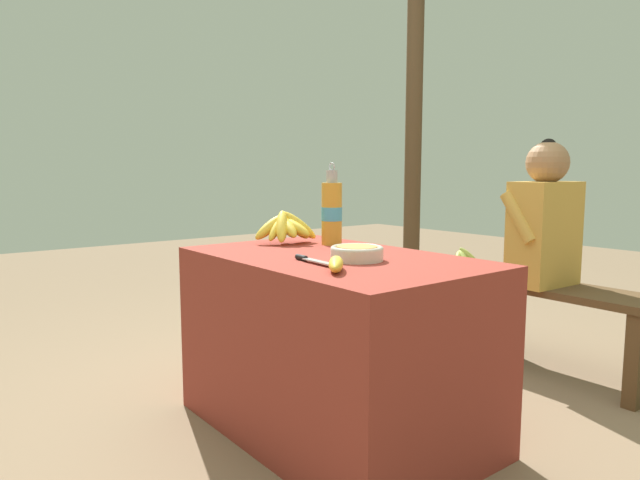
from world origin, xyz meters
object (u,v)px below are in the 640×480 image
knife (309,259)px  wooden_bench (521,294)px  serving_bowl (357,252)px  support_post_near (414,111)px  loose_banana_front (336,264)px  banana_bunch_green (464,258)px  banana_bunch_ripe (287,226)px  water_bottle (332,212)px  seated_vendor (536,238)px

knife → wooden_bench: knife is taller
serving_bowl → wooden_bench: serving_bowl is taller
support_post_near → loose_banana_front: bearing=-53.3°
banana_bunch_green → support_post_near: size_ratio=0.09×
support_post_near → knife: bearing=-57.0°
banana_bunch_ripe → support_post_near: support_post_near is taller
serving_bowl → wooden_bench: bearing=96.0°
water_bottle → banana_bunch_green: (-0.10, 1.04, -0.31)m
water_bottle → seated_vendor: seated_vendor is taller
banana_bunch_ripe → wooden_bench: bearing=71.0°
knife → seated_vendor: 1.37m
banana_bunch_ripe → support_post_near: size_ratio=0.10×
serving_bowl → seated_vendor: size_ratio=0.16×
loose_banana_front → knife: (-0.20, 0.04, -0.01)m
banana_bunch_ripe → banana_bunch_green: banana_bunch_ripe is taller
banana_bunch_ripe → serving_bowl: banana_bunch_ripe is taller
seated_vendor → banana_bunch_green: bearing=-1.0°
loose_banana_front → wooden_bench: bearing=99.9°
water_bottle → support_post_near: (-0.82, 1.38, 0.57)m
serving_bowl → loose_banana_front: 0.23m
serving_bowl → seated_vendor: (-0.04, 1.21, -0.04)m
serving_bowl → support_post_near: (-1.20, 1.58, 0.68)m
wooden_bench → support_post_near: bearing=162.3°
seated_vendor → support_post_near: (-1.16, 0.37, 0.73)m
loose_banana_front → knife: bearing=168.6°
serving_bowl → water_bottle: water_bottle is taller
knife → seated_vendor: size_ratio=0.18×
water_bottle → loose_banana_front: bearing=-38.1°
wooden_bench → seated_vendor: seated_vendor is taller
wooden_bench → seated_vendor: (0.09, -0.03, 0.30)m
water_bottle → support_post_near: 1.71m
wooden_bench → serving_bowl: bearing=-84.0°
loose_banana_front → wooden_bench: 1.50m
loose_banana_front → knife: 0.20m
banana_bunch_ripe → water_bottle: size_ratio=0.83×
serving_bowl → knife: bearing=-115.5°
banana_bunch_green → wooden_bench: bearing=0.0°
serving_bowl → loose_banana_front: (0.12, -0.20, -0.01)m
water_bottle → wooden_bench: size_ratio=0.24×
knife → banana_bunch_green: (-0.41, 1.40, -0.18)m
loose_banana_front → wooden_bench: (-0.25, 1.44, -0.34)m
seated_vendor → knife: bearing=91.5°
knife → support_post_near: (-1.13, 1.74, 0.70)m
banana_bunch_ripe → banana_bunch_green: (0.04, 1.17, -0.25)m
serving_bowl → wooden_bench: 1.29m
serving_bowl → banana_bunch_green: size_ratio=0.78×
banana_bunch_ripe → water_bottle: water_bottle is taller
banana_bunch_ripe → seated_vendor: size_ratio=0.25×
banana_bunch_ripe → banana_bunch_green: bearing=87.9°
seated_vendor → banana_bunch_green: (-0.44, 0.03, -0.16)m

